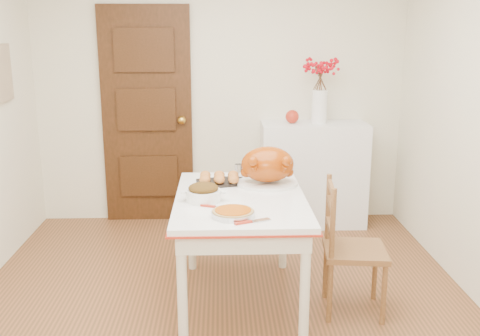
{
  "coord_description": "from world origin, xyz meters",
  "views": [
    {
      "loc": [
        -0.0,
        -3.28,
        1.84
      ],
      "look_at": [
        0.13,
        0.26,
        0.94
      ],
      "focal_mm": 41.29,
      "sensor_mm": 36.0,
      "label": 1
    }
  ],
  "objects_px": {
    "chair_oak": "(355,248)",
    "turkey_platter": "(267,166)",
    "pumpkin_pie": "(233,212)",
    "sideboard": "(313,174)",
    "kitchen_table": "(240,250)"
  },
  "relations": [
    {
      "from": "chair_oak",
      "to": "pumpkin_pie",
      "type": "relative_size",
      "value": 3.52
    },
    {
      "from": "sideboard",
      "to": "turkey_platter",
      "type": "distance_m",
      "value": 1.48
    },
    {
      "from": "kitchen_table",
      "to": "chair_oak",
      "type": "bearing_deg",
      "value": -10.98
    },
    {
      "from": "chair_oak",
      "to": "turkey_platter",
      "type": "distance_m",
      "value": 0.82
    },
    {
      "from": "turkey_platter",
      "to": "pumpkin_pie",
      "type": "bearing_deg",
      "value": -96.09
    },
    {
      "from": "sideboard",
      "to": "pumpkin_pie",
      "type": "relative_size",
      "value": 3.86
    },
    {
      "from": "chair_oak",
      "to": "turkey_platter",
      "type": "xyz_separation_m",
      "value": [
        -0.55,
        0.4,
        0.45
      ]
    },
    {
      "from": "sideboard",
      "to": "kitchen_table",
      "type": "xyz_separation_m",
      "value": [
        -0.75,
        -1.57,
        -0.11
      ]
    },
    {
      "from": "chair_oak",
      "to": "turkey_platter",
      "type": "bearing_deg",
      "value": 59.82
    },
    {
      "from": "kitchen_table",
      "to": "pumpkin_pie",
      "type": "xyz_separation_m",
      "value": [
        -0.06,
        -0.4,
        0.41
      ]
    },
    {
      "from": "kitchen_table",
      "to": "pumpkin_pie",
      "type": "height_order",
      "value": "pumpkin_pie"
    },
    {
      "from": "sideboard",
      "to": "pumpkin_pie",
      "type": "xyz_separation_m",
      "value": [
        -0.81,
        -1.97,
        0.3
      ]
    },
    {
      "from": "turkey_platter",
      "to": "pumpkin_pie",
      "type": "xyz_separation_m",
      "value": [
        -0.26,
        -0.66,
        -0.11
      ]
    },
    {
      "from": "kitchen_table",
      "to": "chair_oak",
      "type": "relative_size",
      "value": 1.42
    },
    {
      "from": "chair_oak",
      "to": "pumpkin_pie",
      "type": "distance_m",
      "value": 0.91
    }
  ]
}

